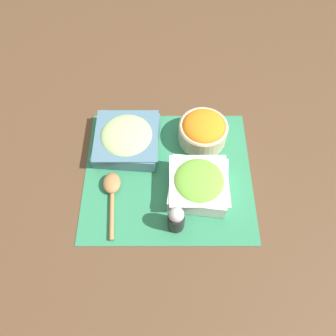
{
  "coord_description": "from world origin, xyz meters",
  "views": [
    {
      "loc": [
        0.0,
        0.46,
        0.82
      ],
      "look_at": [
        0.0,
        0.0,
        0.03
      ],
      "focal_mm": 35.0,
      "sensor_mm": 36.0,
      "label": 1
    }
  ],
  "objects_px": {
    "cucumber_bowl": "(127,138)",
    "carrot_bowl": "(203,130)",
    "lettuce_bowl": "(198,184)",
    "wooden_spoon": "(112,189)",
    "pepper_shaker": "(176,219)"
  },
  "relations": [
    {
      "from": "carrot_bowl",
      "to": "pepper_shaker",
      "type": "distance_m",
      "value": 0.29
    },
    {
      "from": "carrot_bowl",
      "to": "pepper_shaker",
      "type": "height_order",
      "value": "pepper_shaker"
    },
    {
      "from": "carrot_bowl",
      "to": "wooden_spoon",
      "type": "xyz_separation_m",
      "value": [
        0.26,
        0.18,
        -0.03
      ]
    },
    {
      "from": "wooden_spoon",
      "to": "pepper_shaker",
      "type": "xyz_separation_m",
      "value": [
        -0.17,
        0.1,
        0.03
      ]
    },
    {
      "from": "lettuce_bowl",
      "to": "pepper_shaker",
      "type": "bearing_deg",
      "value": 59.42
    },
    {
      "from": "cucumber_bowl",
      "to": "carrot_bowl",
      "type": "bearing_deg",
      "value": -174.83
    },
    {
      "from": "carrot_bowl",
      "to": "pepper_shaker",
      "type": "xyz_separation_m",
      "value": [
        0.08,
        0.28,
        0.0
      ]
    },
    {
      "from": "wooden_spoon",
      "to": "pepper_shaker",
      "type": "bearing_deg",
      "value": 149.96
    },
    {
      "from": "carrot_bowl",
      "to": "wooden_spoon",
      "type": "height_order",
      "value": "carrot_bowl"
    },
    {
      "from": "lettuce_bowl",
      "to": "wooden_spoon",
      "type": "height_order",
      "value": "lettuce_bowl"
    },
    {
      "from": "cucumber_bowl",
      "to": "carrot_bowl",
      "type": "distance_m",
      "value": 0.22
    },
    {
      "from": "lettuce_bowl",
      "to": "cucumber_bowl",
      "type": "height_order",
      "value": "lettuce_bowl"
    },
    {
      "from": "pepper_shaker",
      "to": "lettuce_bowl",
      "type": "bearing_deg",
      "value": -120.58
    },
    {
      "from": "pepper_shaker",
      "to": "wooden_spoon",
      "type": "bearing_deg",
      "value": -30.04
    },
    {
      "from": "cucumber_bowl",
      "to": "carrot_bowl",
      "type": "xyz_separation_m",
      "value": [
        -0.22,
        -0.02,
        0.01
      ]
    }
  ]
}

